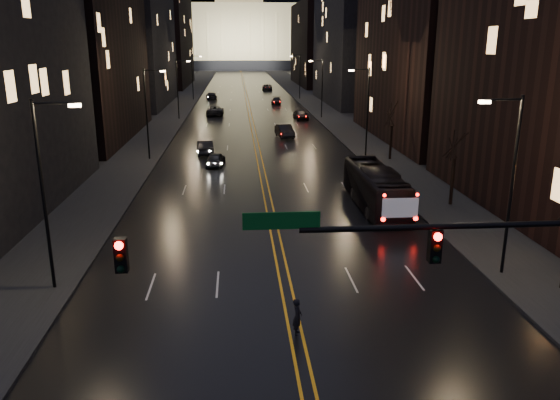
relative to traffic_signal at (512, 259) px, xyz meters
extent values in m
cube|color=black|center=(-5.91, 130.00, -5.09)|extent=(20.00, 320.00, 0.02)
cube|color=black|center=(-19.91, 130.00, -5.02)|extent=(8.00, 320.00, 0.16)
cube|color=black|center=(8.09, 130.00, -5.02)|extent=(8.00, 320.00, 0.16)
cube|color=orange|center=(-5.91, 130.00, -5.08)|extent=(0.62, 320.00, 0.01)
cube|color=black|center=(-26.91, 54.00, 8.90)|extent=(12.00, 30.00, 28.00)
cube|color=black|center=(-26.91, 92.00, 4.90)|extent=(12.00, 34.00, 20.00)
cube|color=black|center=(-26.91, 140.00, 6.90)|extent=(12.00, 40.00, 24.00)
cube|color=black|center=(15.09, 92.00, 7.90)|extent=(12.00, 34.00, 26.00)
cube|color=black|center=(15.09, 140.00, 5.90)|extent=(12.00, 40.00, 22.00)
cube|color=black|center=(-5.91, 250.00, -3.10)|extent=(90.00, 50.00, 4.00)
cube|color=#FFE593|center=(-5.91, 250.00, 10.90)|extent=(80.00, 36.00, 24.00)
cylinder|color=black|center=(-0.41, 0.00, 1.10)|extent=(12.00, 0.18, 0.18)
cube|color=black|center=(-11.41, 0.00, 0.50)|extent=(0.35, 0.30, 1.00)
cube|color=black|center=(-2.41, 0.00, 0.50)|extent=(0.35, 0.30, 1.00)
sphere|color=#FF0705|center=(-11.41, -0.18, 0.85)|extent=(0.24, 0.24, 0.24)
sphere|color=#FF0705|center=(-2.41, -0.18, 0.85)|extent=(0.24, 0.24, 0.24)
cube|color=#053F14|center=(-6.91, 0.00, 1.40)|extent=(2.20, 0.06, 0.50)
cylinder|color=black|center=(5.09, 10.00, -0.60)|extent=(0.16, 0.16, 9.00)
cylinder|color=black|center=(4.19, 10.00, 3.70)|extent=(1.80, 0.10, 0.10)
cube|color=#FFCE99|center=(3.29, 10.00, 3.60)|extent=(0.50, 0.25, 0.15)
cylinder|color=black|center=(-16.91, 10.00, -0.60)|extent=(0.16, 0.16, 9.00)
cylinder|color=black|center=(-16.01, 10.00, 3.70)|extent=(1.80, 0.10, 0.10)
cube|color=#FFCE99|center=(-15.11, 10.00, 3.60)|extent=(0.50, 0.25, 0.15)
cylinder|color=black|center=(5.09, 40.00, -0.60)|extent=(0.16, 0.16, 9.00)
cylinder|color=black|center=(4.19, 40.00, 3.70)|extent=(1.80, 0.10, 0.10)
cube|color=#FFCE99|center=(3.29, 40.00, 3.60)|extent=(0.50, 0.25, 0.15)
cylinder|color=black|center=(-16.91, 40.00, -0.60)|extent=(0.16, 0.16, 9.00)
cylinder|color=black|center=(-16.01, 40.00, 3.70)|extent=(1.80, 0.10, 0.10)
cube|color=#FFCE99|center=(-15.11, 40.00, 3.60)|extent=(0.50, 0.25, 0.15)
cylinder|color=black|center=(5.09, 70.00, -0.60)|extent=(0.16, 0.16, 9.00)
cylinder|color=black|center=(4.19, 70.00, 3.70)|extent=(1.80, 0.10, 0.10)
cube|color=#FFCE99|center=(3.29, 70.00, 3.60)|extent=(0.50, 0.25, 0.15)
cylinder|color=black|center=(-16.91, 70.00, -0.60)|extent=(0.16, 0.16, 9.00)
cylinder|color=black|center=(-16.01, 70.00, 3.70)|extent=(1.80, 0.10, 0.10)
cube|color=#FFCE99|center=(-15.11, 70.00, 3.60)|extent=(0.50, 0.25, 0.15)
cylinder|color=black|center=(5.09, 100.00, -0.60)|extent=(0.16, 0.16, 9.00)
cylinder|color=black|center=(4.19, 100.00, 3.70)|extent=(1.80, 0.10, 0.10)
cube|color=#FFCE99|center=(3.29, 100.00, 3.60)|extent=(0.50, 0.25, 0.15)
cylinder|color=black|center=(-16.91, 100.00, -0.60)|extent=(0.16, 0.16, 9.00)
cylinder|color=black|center=(-16.01, 100.00, 3.70)|extent=(1.80, 0.10, 0.10)
cube|color=#FFCE99|center=(-15.11, 100.00, 3.60)|extent=(0.50, 0.25, 0.15)
cylinder|color=black|center=(7.09, 22.00, -3.35)|extent=(0.24, 0.24, 3.50)
cylinder|color=black|center=(7.09, 38.00, -3.35)|extent=(0.24, 0.24, 3.50)
imported|color=black|center=(1.56, 22.09, -3.62)|extent=(2.49, 10.63, 2.96)
imported|color=black|center=(-10.19, 36.77, -4.43)|extent=(1.96, 4.09, 1.35)
imported|color=black|center=(-11.52, 42.71, -4.36)|extent=(2.08, 4.68, 1.49)
imported|color=black|center=(-11.58, 75.04, -4.32)|extent=(2.71, 5.71, 1.57)
imported|color=black|center=(-13.27, 101.44, -4.37)|extent=(2.62, 5.25, 1.46)
imported|color=black|center=(-2.20, 52.71, -4.32)|extent=(2.28, 4.95, 1.57)
imported|color=black|center=(1.70, 68.82, -4.34)|extent=(2.21, 4.65, 1.54)
imported|color=black|center=(-0.48, 90.56, -4.45)|extent=(2.26, 4.66, 1.31)
imported|color=black|center=(-0.35, 123.42, -4.37)|extent=(2.74, 5.40, 1.46)
imported|color=black|center=(-5.85, 5.00, -4.33)|extent=(0.48, 0.63, 1.55)
camera|label=1|loc=(-8.10, -14.51, 6.20)|focal=35.00mm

